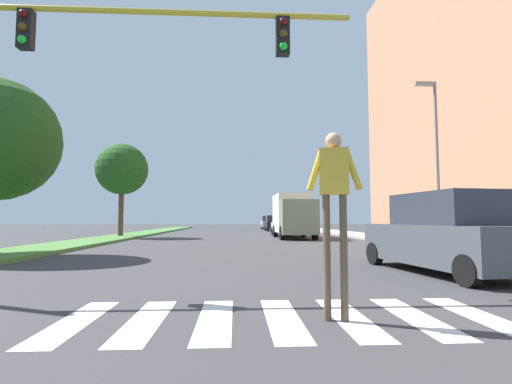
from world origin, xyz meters
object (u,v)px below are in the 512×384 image
(tree_far, at_px, (122,170))
(sedan_far_horizon, at_px, (268,223))
(pedestrian_performer, at_px, (334,194))
(suv_crossing, at_px, (445,235))
(traffic_light_gantry, at_px, (24,64))
(sedan_midblock, at_px, (287,226))
(truck_box_delivery, at_px, (293,215))
(street_lamp_right, at_px, (435,147))
(sedan_distant, at_px, (273,224))

(tree_far, xyz_separation_m, sedan_far_horizon, (12.65, 23.58, -4.08))
(pedestrian_performer, height_order, suv_crossing, pedestrian_performer)
(traffic_light_gantry, relative_size, sedan_midblock, 2.11)
(truck_box_delivery, bearing_deg, traffic_light_gantry, -114.06)
(sedan_midblock, distance_m, truck_box_delivery, 3.47)
(street_lamp_right, height_order, sedan_far_horizon, street_lamp_right)
(suv_crossing, xyz_separation_m, sedan_far_horizon, (-0.72, 41.70, -0.12))
(street_lamp_right, xyz_separation_m, sedan_distant, (-4.77, 25.82, -3.79))
(street_lamp_right, bearing_deg, suv_crossing, -118.13)
(sedan_midblock, bearing_deg, suv_crossing, -86.92)
(traffic_light_gantry, distance_m, truck_box_delivery, 20.36)
(tree_far, relative_size, truck_box_delivery, 1.07)
(tree_far, bearing_deg, traffic_light_gantry, -78.53)
(suv_crossing, height_order, truck_box_delivery, truck_box_delivery)
(tree_far, bearing_deg, sedan_distant, 50.19)
(street_lamp_right, distance_m, sedan_far_horizon, 34.92)
(pedestrian_performer, bearing_deg, street_lamp_right, 55.71)
(suv_crossing, relative_size, sedan_midblock, 1.07)
(traffic_light_gantry, bearing_deg, sedan_distant, 76.23)
(street_lamp_right, bearing_deg, sedan_distant, 100.48)
(street_lamp_right, distance_m, suv_crossing, 9.04)
(sedan_distant, xyz_separation_m, truck_box_delivery, (-0.28, -16.26, 0.83))
(tree_far, xyz_separation_m, sedan_distant, (12.49, 14.99, -4.09))
(suv_crossing, relative_size, truck_box_delivery, 0.77)
(street_lamp_right, xyz_separation_m, sedan_midblock, (-4.99, 12.92, -3.78))
(pedestrian_performer, bearing_deg, sedan_far_horizon, 86.07)
(sedan_distant, bearing_deg, pedestrian_performer, -94.59)
(tree_far, distance_m, sedan_midblock, 13.11)
(sedan_distant, bearing_deg, traffic_light_gantry, -103.77)
(tree_far, distance_m, truck_box_delivery, 12.71)
(pedestrian_performer, relative_size, sedan_midblock, 0.55)
(pedestrian_performer, distance_m, suv_crossing, 5.67)
(tree_far, height_order, pedestrian_performer, tree_far)
(sedan_midblock, relative_size, truck_box_delivery, 0.73)
(traffic_light_gantry, distance_m, sedan_far_horizon, 44.27)
(sedan_midblock, bearing_deg, street_lamp_right, -68.90)
(sedan_far_horizon, bearing_deg, street_lamp_right, -82.36)
(sedan_far_horizon, bearing_deg, pedestrian_performer, -93.93)
(suv_crossing, xyz_separation_m, truck_box_delivery, (-1.15, 16.84, 0.70))
(pedestrian_performer, distance_m, sedan_midblock, 24.47)
(sedan_distant, bearing_deg, truck_box_delivery, -90.97)
(pedestrian_performer, xyz_separation_m, truck_box_delivery, (2.71, 20.93, -0.03))
(pedestrian_performer, distance_m, truck_box_delivery, 21.11)
(street_lamp_right, height_order, sedan_distant, street_lamp_right)
(street_lamp_right, height_order, suv_crossing, street_lamp_right)
(tree_far, distance_m, street_lamp_right, 20.38)
(tree_far, height_order, suv_crossing, tree_far)
(sedan_far_horizon, relative_size, truck_box_delivery, 0.65)
(traffic_light_gantry, xyz_separation_m, suv_crossing, (9.37, 1.58, -3.45))
(tree_far, height_order, sedan_distant, tree_far)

